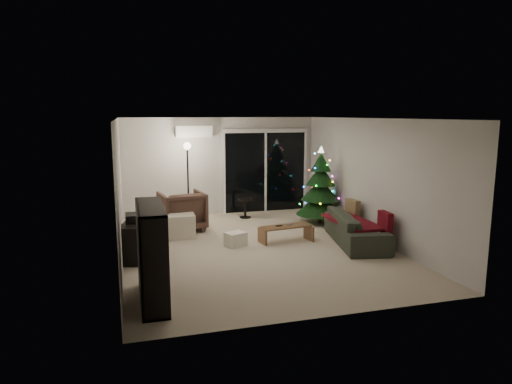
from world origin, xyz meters
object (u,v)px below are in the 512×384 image
at_px(media_cabinet, 136,240).
at_px(sofa, 356,228).
at_px(christmas_tree, 320,185).
at_px(armchair, 182,211).
at_px(bookshelf, 139,255).
at_px(coffee_table, 286,234).

bearing_deg(media_cabinet, sofa, 11.43).
bearing_deg(sofa, christmas_tree, 11.59).
bearing_deg(christmas_tree, armchair, 176.37).
distance_m(armchair, christmas_tree, 3.31).
bearing_deg(sofa, armchair, 69.95).
bearing_deg(bookshelf, coffee_table, 26.83).
xyz_separation_m(armchair, coffee_table, (1.92, -1.56, -0.27)).
bearing_deg(armchair, sofa, 140.13).
distance_m(media_cabinet, armchair, 2.08).
relative_size(media_cabinet, christmas_tree, 0.59).
distance_m(media_cabinet, sofa, 4.31).
height_order(armchair, coffee_table, armchair).
relative_size(bookshelf, christmas_tree, 0.74).
distance_m(bookshelf, media_cabinet, 2.11).
bearing_deg(media_cabinet, bookshelf, -75.51).
relative_size(armchair, christmas_tree, 0.53).
bearing_deg(christmas_tree, sofa, -90.29).
distance_m(armchair, sofa, 3.84).
relative_size(coffee_table, christmas_tree, 0.58).
height_order(armchair, sofa, armchair).
distance_m(sofa, christmas_tree, 1.92).
height_order(bookshelf, media_cabinet, bookshelf).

